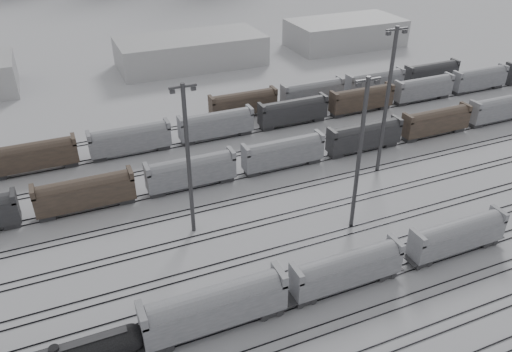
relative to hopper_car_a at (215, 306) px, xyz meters
name	(u,v)px	position (x,y,z in m)	size (l,w,h in m)	color
ground	(337,297)	(15.53, -1.00, -3.70)	(900.00, 900.00, 0.00)	silver
tracks	(277,221)	(15.53, 16.50, -3.62)	(220.00, 71.50, 0.16)	black
hopper_car_a	(215,306)	(0.00, 0.00, 0.00)	(16.73, 3.32, 5.98)	#272629
hopper_car_b	(347,268)	(17.26, 0.00, -0.42)	(14.83, 2.95, 5.30)	#272629
hopper_car_c	(457,234)	(34.78, 0.00, -0.47)	(14.62, 2.90, 5.23)	#272629
light_mast_b	(188,158)	(3.23, 19.22, 8.40)	(3.65, 0.58, 22.81)	#3A3A3D
light_mast_c	(360,153)	(25.30, 11.12, 8.64)	(3.72, 0.60, 23.26)	#3A3A3D
light_mast_d	(387,99)	(38.74, 23.62, 9.81)	(4.08, 0.65, 25.47)	#3A3A3D
bg_string_near	(283,154)	(23.53, 31.00, -0.90)	(151.00, 3.00, 5.60)	gray
bg_string_mid	(293,112)	(33.53, 47.00, -0.90)	(151.00, 3.00, 5.60)	#272629
bg_string_far	(344,88)	(51.03, 55.00, -0.90)	(66.00, 3.00, 5.60)	brown
warehouse_mid	(191,51)	(25.53, 94.00, 0.30)	(40.00, 18.00, 8.00)	#AAAAAC
warehouse_right	(345,33)	(75.53, 94.00, 0.30)	(35.00, 18.00, 8.00)	#AAAAAC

